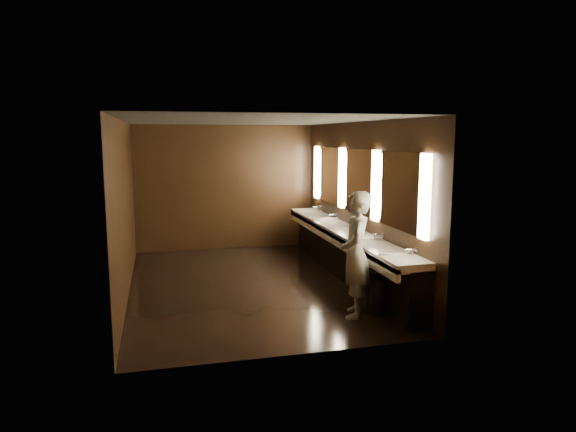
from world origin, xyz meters
name	(u,v)px	position (x,y,z in m)	size (l,w,h in m)	color
floor	(249,284)	(0.00, 0.00, 0.00)	(6.00, 6.00, 0.00)	black
ceiling	(247,121)	(0.00, 0.00, 2.80)	(4.00, 6.00, 0.02)	#2D2D2B
wall_back	(226,188)	(0.00, 3.00, 1.40)	(4.00, 0.02, 2.80)	black
wall_front	(293,238)	(0.00, -3.00, 1.40)	(4.00, 0.02, 2.80)	black
wall_left	(125,209)	(-2.00, 0.00, 1.40)	(0.02, 6.00, 2.80)	black
wall_right	(358,201)	(2.00, 0.00, 1.40)	(0.02, 6.00, 2.80)	black
sink_counter	(347,251)	(1.79, 0.00, 0.50)	(0.55, 5.40, 1.01)	black
mirror_band	(358,182)	(1.98, 0.00, 1.75)	(0.06, 5.03, 1.15)	#FDE7BB
person	(356,255)	(1.20, -1.92, 0.90)	(0.65, 0.43, 1.79)	#7C9BB9
trash_bin	(378,295)	(1.58, -1.89, 0.27)	(0.35, 0.35, 0.54)	black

